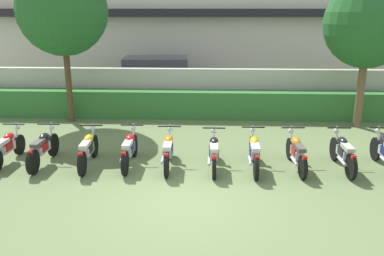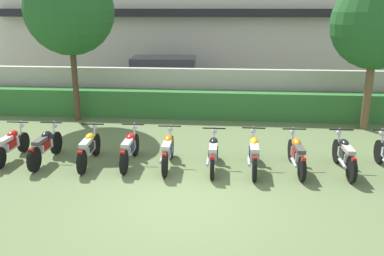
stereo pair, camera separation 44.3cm
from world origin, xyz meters
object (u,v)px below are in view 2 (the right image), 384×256
(motorcycle_in_row_0, at_px, (11,144))
(motorcycle_in_row_8, at_px, (344,155))
(motorcycle_in_row_2, at_px, (89,148))
(motorcycle_in_row_4, at_px, (168,150))
(tree_near_inspector, at_px, (69,11))
(motorcycle_in_row_6, at_px, (254,153))
(tree_far_side, at_px, (376,25))
(motorcycle_in_row_7, at_px, (297,153))
(motorcycle_in_row_5, at_px, (213,152))
(motorcycle_in_row_1, at_px, (45,146))
(motorcycle_in_row_3, at_px, (130,148))
(parked_car, at_px, (167,79))

(motorcycle_in_row_0, distance_m, motorcycle_in_row_8, 8.64)
(motorcycle_in_row_2, distance_m, motorcycle_in_row_4, 2.07)
(tree_near_inspector, distance_m, motorcycle_in_row_8, 9.88)
(tree_near_inspector, relative_size, motorcycle_in_row_6, 2.71)
(tree_far_side, bearing_deg, motorcycle_in_row_7, -126.00)
(tree_far_side, distance_m, motorcycle_in_row_5, 7.02)
(motorcycle_in_row_2, bearing_deg, motorcycle_in_row_1, 85.61)
(motorcycle_in_row_3, xyz_separation_m, motorcycle_in_row_8, (5.41, -0.03, 0.01))
(tree_near_inspector, bearing_deg, motorcycle_in_row_7, -30.00)
(parked_car, height_order, tree_near_inspector, tree_near_inspector)
(motorcycle_in_row_3, height_order, motorcycle_in_row_5, motorcycle_in_row_3)
(motorcycle_in_row_0, bearing_deg, motorcycle_in_row_6, -90.83)
(parked_car, bearing_deg, motorcycle_in_row_0, -115.21)
(parked_car, relative_size, motorcycle_in_row_3, 2.39)
(tree_near_inspector, height_order, motorcycle_in_row_1, tree_near_inspector)
(tree_far_side, distance_m, motorcycle_in_row_6, 6.33)
(motorcycle_in_row_4, bearing_deg, parked_car, 6.93)
(motorcycle_in_row_2, distance_m, motorcycle_in_row_6, 4.24)
(motorcycle_in_row_1, bearing_deg, parked_car, -14.74)
(motorcycle_in_row_2, xyz_separation_m, motorcycle_in_row_7, (5.31, 0.06, -0.01))
(motorcycle_in_row_1, bearing_deg, tree_near_inspector, 9.59)
(tree_near_inspector, distance_m, tree_far_side, 10.01)
(motorcycle_in_row_3, height_order, motorcycle_in_row_7, motorcycle_in_row_3)
(parked_car, height_order, motorcycle_in_row_1, parked_car)
(parked_car, bearing_deg, motorcycle_in_row_2, -99.82)
(motorcycle_in_row_3, xyz_separation_m, motorcycle_in_row_7, (4.25, -0.03, -0.01))
(tree_near_inspector, bearing_deg, motorcycle_in_row_8, -26.47)
(motorcycle_in_row_4, bearing_deg, motorcycle_in_row_8, -90.81)
(parked_car, height_order, motorcycle_in_row_0, parked_car)
(parked_car, xyz_separation_m, motorcycle_in_row_0, (-3.11, -7.60, -0.50))
(tree_far_side, xyz_separation_m, motorcycle_in_row_5, (-4.93, -4.01, -2.98))
(motorcycle_in_row_0, height_order, motorcycle_in_row_6, motorcycle_in_row_6)
(motorcycle_in_row_0, distance_m, motorcycle_in_row_7, 7.49)
(tree_far_side, relative_size, motorcycle_in_row_4, 2.54)
(tree_far_side, xyz_separation_m, motorcycle_in_row_4, (-6.09, -3.98, -2.97))
(parked_car, height_order, motorcycle_in_row_5, parked_car)
(motorcycle_in_row_3, xyz_separation_m, motorcycle_in_row_6, (3.18, -0.10, 0.00))
(tree_near_inspector, relative_size, motorcycle_in_row_5, 2.86)
(motorcycle_in_row_0, distance_m, motorcycle_in_row_3, 3.23)
(tree_near_inspector, distance_m, motorcycle_in_row_7, 8.93)
(motorcycle_in_row_2, bearing_deg, motorcycle_in_row_7, -92.32)
(parked_car, relative_size, tree_near_inspector, 0.86)
(parked_car, xyz_separation_m, motorcycle_in_row_2, (-0.93, -7.72, -0.49))
(motorcycle_in_row_4, distance_m, motorcycle_in_row_8, 4.40)
(motorcycle_in_row_0, bearing_deg, motorcycle_in_row_5, -91.22)
(parked_car, distance_m, motorcycle_in_row_4, 7.82)
(tree_near_inspector, bearing_deg, motorcycle_in_row_3, -54.76)
(tree_far_side, bearing_deg, motorcycle_in_row_8, -113.30)
(tree_far_side, bearing_deg, tree_near_inspector, 178.80)
(parked_car, relative_size, motorcycle_in_row_2, 2.37)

